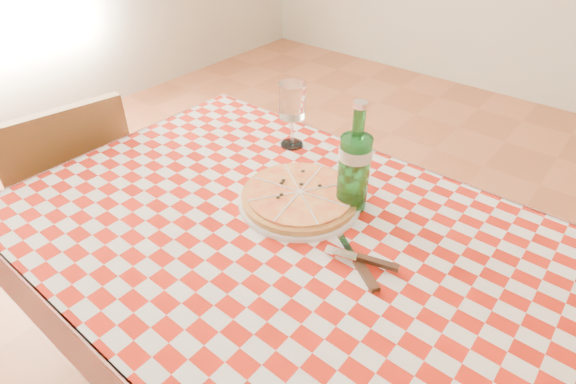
# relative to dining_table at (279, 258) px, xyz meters

# --- Properties ---
(dining_table) EXTENTS (1.20, 0.80, 0.75)m
(dining_table) POSITION_rel_dining_table_xyz_m (0.00, 0.00, 0.00)
(dining_table) COLOR brown
(dining_table) RESTS_ON ground
(tablecloth) EXTENTS (1.30, 0.90, 0.01)m
(tablecloth) POSITION_rel_dining_table_xyz_m (0.00, 0.00, 0.09)
(tablecloth) COLOR #9B1509
(tablecloth) RESTS_ON dining_table
(chair_far) EXTENTS (0.45, 0.45, 0.86)m
(chair_far) POSITION_rel_dining_table_xyz_m (-0.86, -0.09, -0.16)
(chair_far) COLOR brown
(chair_far) RESTS_ON ground
(pizza_plate) EXTENTS (0.36, 0.36, 0.04)m
(pizza_plate) POSITION_rel_dining_table_xyz_m (-0.02, 0.11, 0.12)
(pizza_plate) COLOR #C78842
(pizza_plate) RESTS_ON tablecloth
(water_bottle) EXTENTS (0.09, 0.09, 0.28)m
(water_bottle) POSITION_rel_dining_table_xyz_m (0.08, 0.18, 0.24)
(water_bottle) COLOR #1A6925
(water_bottle) RESTS_ON tablecloth
(wine_glass) EXTENTS (0.10, 0.10, 0.20)m
(wine_glass) POSITION_rel_dining_table_xyz_m (-0.22, 0.32, 0.20)
(wine_glass) COLOR silver
(wine_glass) RESTS_ON tablecloth
(cutlery) EXTENTS (0.24, 0.20, 0.02)m
(cutlery) POSITION_rel_dining_table_xyz_m (0.20, 0.02, 0.11)
(cutlery) COLOR silver
(cutlery) RESTS_ON tablecloth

